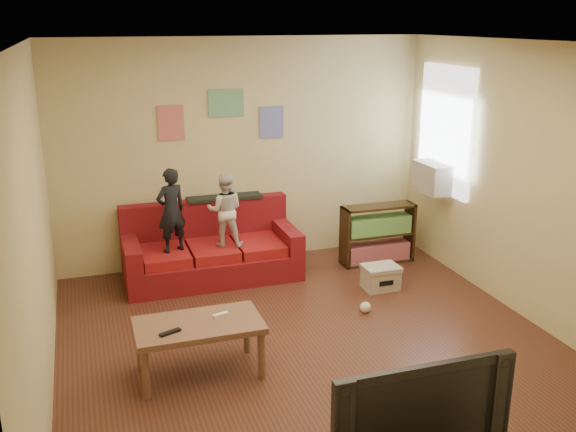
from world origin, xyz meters
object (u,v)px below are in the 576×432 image
object	(u,v)px
sofa	(211,252)
television	(414,405)
coffee_table	(199,330)
bookshelf	(377,237)
file_box	(381,277)
child_b	(225,210)
child_a	(171,210)

from	to	relation	value
sofa	television	world-z (taller)	television
coffee_table	television	world-z (taller)	television
sofa	television	xyz separation A→B (m)	(0.35, -4.12, 0.47)
bookshelf	file_box	size ratio (longest dim) A/B	2.31
child_b	television	xyz separation A→B (m)	(0.20, -3.95, -0.07)
coffee_table	file_box	xyz separation A→B (m)	(2.25, 1.14, -0.27)
sofa	child_b	size ratio (longest dim) A/B	2.37
child_b	file_box	xyz separation A→B (m)	(1.56, -0.80, -0.70)
bookshelf	television	bearing A→B (deg)	-113.31
child_a	child_b	xyz separation A→B (m)	(0.60, -0.00, -0.05)
bookshelf	sofa	bearing A→B (deg)	174.30
television	file_box	bearing A→B (deg)	66.89
coffee_table	bookshelf	xyz separation A→B (m)	(2.57, 1.91, -0.08)
file_box	television	distance (m)	3.48
child_b	television	size ratio (longest dim) A/B	0.76
child_a	coffee_table	size ratio (longest dim) A/B	0.90
coffee_table	file_box	world-z (taller)	coffee_table
sofa	child_a	bearing A→B (deg)	-159.64
sofa	coffee_table	distance (m)	2.18
child_b	television	distance (m)	3.95
bookshelf	file_box	world-z (taller)	bookshelf
sofa	file_box	size ratio (longest dim) A/B	5.05
sofa	bookshelf	bearing A→B (deg)	-5.70
child_b	coffee_table	size ratio (longest dim) A/B	0.79
sofa	coffee_table	world-z (taller)	sofa
bookshelf	television	size ratio (longest dim) A/B	0.82
coffee_table	bookshelf	bearing A→B (deg)	36.57
coffee_table	television	distance (m)	2.22
sofa	child_a	xyz separation A→B (m)	(-0.45, -0.17, 0.59)
child_a	coffee_table	bearing A→B (deg)	66.58
bookshelf	child_a	bearing A→B (deg)	179.18
sofa	child_b	xyz separation A→B (m)	(0.15, -0.17, 0.54)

